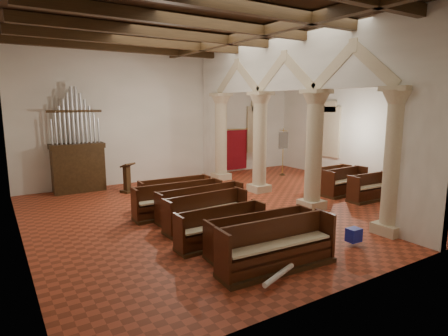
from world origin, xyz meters
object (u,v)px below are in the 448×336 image
Objects in this scene: pipe_organ at (78,159)px; aisle_pew_0 at (371,192)px; processional_banner at (283,160)px; nave_pew_0 at (278,253)px; lectern at (127,180)px.

aisle_pew_0 is at bearing -39.38° from pipe_organ.
aisle_pew_0 is at bearing -85.56° from processional_banner.
pipe_organ is 10.36m from nave_pew_0.
pipe_organ reaches higher than nave_pew_0.
lectern is 0.62× the size of aisle_pew_0.
lectern is 0.43× the size of nave_pew_0.
pipe_organ is 1.86× the size of processional_banner.
processional_banner is 11.08m from nave_pew_0.
pipe_organ reaches higher than processional_banner.
pipe_organ is 3.54× the size of lectern.
pipe_organ is at bearing 119.14° from lectern.
lectern is at bearing 96.54° from nave_pew_0.
nave_pew_0 is at bearing -156.65° from aisle_pew_0.
aisle_pew_0 is (-0.49, -5.57, -0.46)m from processional_banner.
processional_banner is at bearing 51.64° from nave_pew_0.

